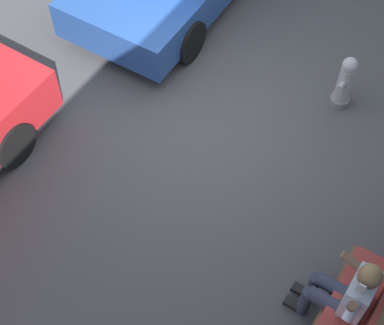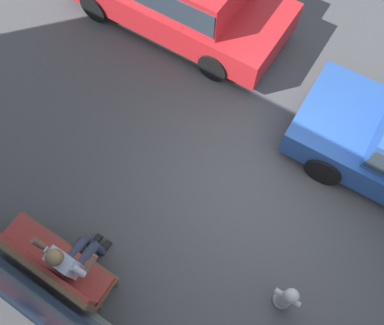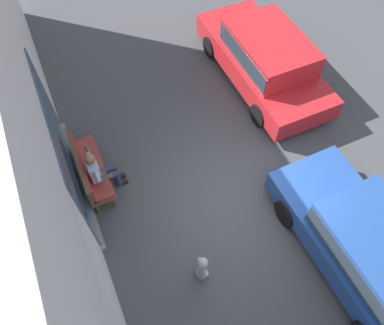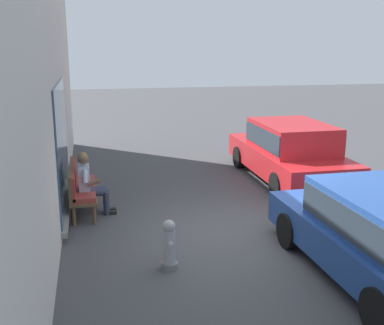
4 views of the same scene
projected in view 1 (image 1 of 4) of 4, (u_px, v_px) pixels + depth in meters
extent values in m
plane|color=#424244|center=(198.00, 113.00, 7.76)|extent=(60.00, 60.00, 0.00)
cylinder|color=brown|center=(353.00, 266.00, 6.30)|extent=(0.07, 0.07, 0.38)
cylinder|color=#2D3347|center=(328.00, 303.00, 5.75)|extent=(0.15, 0.42, 0.15)
cylinder|color=#2D3347|center=(305.00, 301.00, 6.02)|extent=(0.12, 0.12, 0.49)
cube|color=black|center=(295.00, 305.00, 6.21)|extent=(0.10, 0.24, 0.07)
cylinder|color=#2D3347|center=(336.00, 288.00, 5.84)|extent=(0.15, 0.42, 0.15)
cylinder|color=#2D3347|center=(313.00, 287.00, 6.10)|extent=(0.12, 0.12, 0.49)
cube|color=black|center=(302.00, 291.00, 6.30)|extent=(0.10, 0.24, 0.07)
cube|color=#2D3347|center=(352.00, 306.00, 5.73)|extent=(0.34, 0.24, 0.14)
cube|color=silver|center=(358.00, 295.00, 5.50)|extent=(0.38, 0.22, 0.56)
sphere|color=brown|center=(370.00, 277.00, 5.16)|extent=(0.22, 0.22, 0.22)
sphere|color=olive|center=(372.00, 276.00, 5.12)|extent=(0.20, 0.20, 0.20)
cylinder|color=silver|center=(369.00, 269.00, 5.53)|extent=(0.20, 0.10, 0.28)
cylinder|color=brown|center=(353.00, 262.00, 5.70)|extent=(0.08, 0.27, 0.17)
cylinder|color=silver|center=(352.00, 309.00, 5.24)|extent=(0.25, 0.10, 0.22)
cylinder|color=brown|center=(352.00, 306.00, 5.05)|extent=(0.16, 0.08, 0.25)
cube|color=silver|center=(361.00, 289.00, 5.10)|extent=(0.02, 0.07, 0.15)
cylinder|color=black|center=(189.00, 41.00, 8.10)|extent=(0.62, 0.19, 0.62)
cylinder|color=black|center=(92.00, 0.00, 8.60)|extent=(0.62, 0.19, 0.62)
cylinder|color=black|center=(13.00, 144.00, 7.10)|extent=(0.61, 0.18, 0.61)
cylinder|color=slate|center=(339.00, 100.00, 7.83)|extent=(0.26, 0.26, 0.10)
cylinder|color=#99999E|center=(344.00, 83.00, 7.56)|extent=(0.19, 0.19, 0.55)
sphere|color=#99999E|center=(350.00, 65.00, 7.29)|extent=(0.20, 0.20, 0.20)
cylinder|color=#99999E|center=(350.00, 72.00, 7.56)|extent=(0.10, 0.08, 0.08)
cylinder|color=#99999E|center=(341.00, 86.00, 7.43)|extent=(0.10, 0.08, 0.08)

